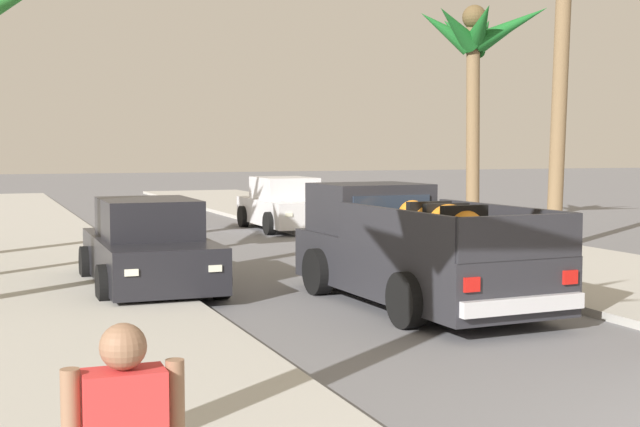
{
  "coord_description": "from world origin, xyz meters",
  "views": [
    {
      "loc": [
        -5.54,
        -4.0,
        2.4
      ],
      "look_at": [
        0.26,
        10.78,
        1.2
      ],
      "focal_mm": 49.04,
      "sensor_mm": 36.0,
      "label": 1
    }
  ],
  "objects_px": {
    "car_left_near": "(149,248)",
    "car_left_mid": "(285,205)",
    "pickup_truck": "(412,251)",
    "palm_tree_left_mid": "(478,45)"
  },
  "relations": [
    {
      "from": "pickup_truck",
      "to": "palm_tree_left_mid",
      "type": "distance_m",
      "value": 13.05
    },
    {
      "from": "palm_tree_left_mid",
      "to": "car_left_near",
      "type": "bearing_deg",
      "value": -146.49
    },
    {
      "from": "palm_tree_left_mid",
      "to": "pickup_truck",
      "type": "bearing_deg",
      "value": -125.96
    },
    {
      "from": "car_left_mid",
      "to": "palm_tree_left_mid",
      "type": "height_order",
      "value": "palm_tree_left_mid"
    },
    {
      "from": "car_left_near",
      "to": "car_left_mid",
      "type": "xyz_separation_m",
      "value": [
        5.7,
        9.43,
        0.0
      ]
    },
    {
      "from": "pickup_truck",
      "to": "car_left_near",
      "type": "height_order",
      "value": "pickup_truck"
    },
    {
      "from": "car_left_near",
      "to": "palm_tree_left_mid",
      "type": "height_order",
      "value": "palm_tree_left_mid"
    },
    {
      "from": "car_left_near",
      "to": "car_left_mid",
      "type": "bearing_deg",
      "value": 58.86
    },
    {
      "from": "pickup_truck",
      "to": "palm_tree_left_mid",
      "type": "height_order",
      "value": "palm_tree_left_mid"
    },
    {
      "from": "palm_tree_left_mid",
      "to": "car_left_mid",
      "type": "bearing_deg",
      "value": 155.05
    }
  ]
}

